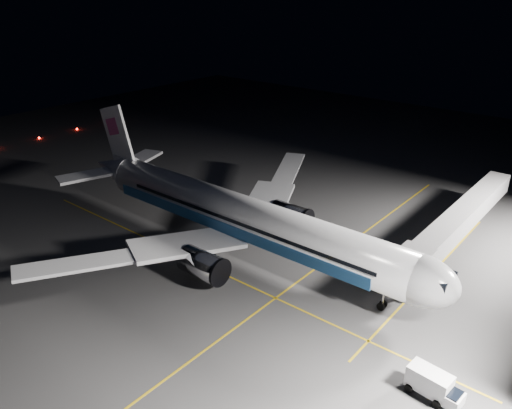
{
  "coord_description": "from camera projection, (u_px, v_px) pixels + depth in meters",
  "views": [
    {
      "loc": [
        39.09,
        -44.98,
        33.77
      ],
      "look_at": [
        -0.24,
        2.86,
        6.0
      ],
      "focal_mm": 35.0,
      "sensor_mm": 36.0,
      "label": 1
    }
  ],
  "objects": [
    {
      "name": "airliner",
      "position": [
        238.0,
        215.0,
        66.68
      ],
      "size": [
        61.48,
        54.22,
        16.64
      ],
      "color": "silver",
      "rests_on": "ground"
    },
    {
      "name": "guide_line_main",
      "position": [
        305.0,
        277.0,
        62.38
      ],
      "size": [
        0.25,
        80.0,
        0.01
      ],
      "primitive_type": "cube",
      "color": "gold",
      "rests_on": "ground"
    },
    {
      "name": "ground",
      "position": [
        244.0,
        252.0,
        68.17
      ],
      "size": [
        200.0,
        200.0,
        0.0
      ],
      "primitive_type": "plane",
      "color": "#4C4C4F",
      "rests_on": "ground"
    },
    {
      "name": "safety_cone_b",
      "position": [
        257.0,
        214.0,
        78.25
      ],
      "size": [
        0.45,
        0.45,
        0.67
      ],
      "primitive_type": "cone",
      "color": "#DE5909",
      "rests_on": "ground"
    },
    {
      "name": "jet_bridge",
      "position": [
        458.0,
        222.0,
        66.28
      ],
      "size": [
        3.6,
        34.4,
        6.3
      ],
      "color": "#B2B2B7",
      "rests_on": "ground"
    },
    {
      "name": "safety_cone_c",
      "position": [
        249.0,
        209.0,
        80.16
      ],
      "size": [
        0.42,
        0.42,
        0.64
      ],
      "primitive_type": "cone",
      "color": "#DE5909",
      "rests_on": "ground"
    },
    {
      "name": "baggage_tug",
      "position": [
        247.0,
        207.0,
        79.6
      ],
      "size": [
        2.43,
        1.98,
        1.71
      ],
      "rotation": [
        0.0,
        0.0,
        0.05
      ],
      "color": "black",
      "rests_on": "ground"
    },
    {
      "name": "guide_line_cross",
      "position": [
        214.0,
        269.0,
        63.94
      ],
      "size": [
        70.0,
        0.25,
        0.01
      ],
      "primitive_type": "cube",
      "color": "gold",
      "rests_on": "ground"
    },
    {
      "name": "safety_cone_a",
      "position": [
        297.0,
        252.0,
        67.4
      ],
      "size": [
        0.37,
        0.37,
        0.55
      ],
      "primitive_type": "cone",
      "color": "#DE5909",
      "rests_on": "ground"
    },
    {
      "name": "service_truck",
      "position": [
        434.0,
        385.0,
        43.86
      ],
      "size": [
        5.07,
        2.53,
        2.51
      ],
      "rotation": [
        0.0,
        0.0,
        -0.09
      ],
      "color": "silver",
      "rests_on": "ground"
    },
    {
      "name": "guide_line_side",
      "position": [
        429.0,
        276.0,
        62.47
      ],
      "size": [
        0.25,
        40.0,
        0.01
      ],
      "primitive_type": "cube",
      "color": "gold",
      "rests_on": "ground"
    }
  ]
}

